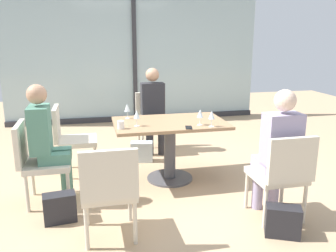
% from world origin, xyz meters
% --- Properties ---
extents(ground_plane, '(12.00, 12.00, 0.00)m').
position_xyz_m(ground_plane, '(0.00, 0.00, 0.00)').
color(ground_plane, tan).
extents(window_wall_backdrop, '(5.08, 0.10, 2.70)m').
position_xyz_m(window_wall_backdrop, '(0.00, 3.20, 1.21)').
color(window_wall_backdrop, '#9FB7BC').
rests_on(window_wall_backdrop, ground_plane).
extents(dining_table_main, '(1.32, 0.83, 0.73)m').
position_xyz_m(dining_table_main, '(0.00, 0.00, 0.54)').
color(dining_table_main, '#997551').
rests_on(dining_table_main, ground_plane).
extents(chair_side_end, '(0.50, 0.46, 0.87)m').
position_xyz_m(chair_side_end, '(-1.48, -0.32, 0.50)').
color(chair_side_end, beige).
rests_on(chair_side_end, ground_plane).
extents(chair_front_right, '(0.46, 0.50, 0.87)m').
position_xyz_m(chair_front_right, '(0.80, -1.21, 0.50)').
color(chair_front_right, beige).
rests_on(chair_front_right, ground_plane).
extents(chair_near_window, '(0.46, 0.51, 0.87)m').
position_xyz_m(chair_near_window, '(0.00, 1.21, 0.50)').
color(chair_near_window, beige).
rests_on(chair_near_window, ground_plane).
extents(chair_front_left, '(0.46, 0.50, 0.87)m').
position_xyz_m(chair_front_left, '(-0.80, -1.21, 0.50)').
color(chair_front_left, beige).
rests_on(chair_front_left, ground_plane).
extents(chair_far_left, '(0.50, 0.46, 0.87)m').
position_xyz_m(chair_far_left, '(-1.19, 0.48, 0.50)').
color(chair_far_left, beige).
rests_on(chair_far_left, ground_plane).
extents(person_side_end, '(0.39, 0.34, 1.26)m').
position_xyz_m(person_side_end, '(-1.37, -0.32, 0.70)').
color(person_side_end, '#4C7F6B').
rests_on(person_side_end, ground_plane).
extents(person_front_right, '(0.34, 0.39, 1.26)m').
position_xyz_m(person_front_right, '(0.80, -1.10, 0.70)').
color(person_front_right, '#9E93B7').
rests_on(person_front_right, ground_plane).
extents(person_near_window, '(0.34, 0.39, 1.26)m').
position_xyz_m(person_near_window, '(-0.00, 1.10, 0.70)').
color(person_near_window, '#28282D').
rests_on(person_near_window, ground_plane).
extents(wine_glass_0, '(0.07, 0.07, 0.18)m').
position_xyz_m(wine_glass_0, '(-0.47, 0.27, 0.86)').
color(wine_glass_0, silver).
rests_on(wine_glass_0, dining_table_main).
extents(wine_glass_1, '(0.07, 0.07, 0.18)m').
position_xyz_m(wine_glass_1, '(0.40, -0.34, 0.86)').
color(wine_glass_1, silver).
rests_on(wine_glass_1, dining_table_main).
extents(wine_glass_2, '(0.07, 0.07, 0.18)m').
position_xyz_m(wine_glass_2, '(0.30, -0.24, 0.86)').
color(wine_glass_2, silver).
rests_on(wine_glass_2, dining_table_main).
extents(wine_glass_3, '(0.07, 0.07, 0.18)m').
position_xyz_m(wine_glass_3, '(-0.41, -0.13, 0.86)').
color(wine_glass_3, silver).
rests_on(wine_glass_3, dining_table_main).
extents(coffee_cup, '(0.08, 0.08, 0.09)m').
position_xyz_m(coffee_cup, '(-0.60, -0.21, 0.78)').
color(coffee_cup, white).
rests_on(coffee_cup, dining_table_main).
extents(cell_phone_on_table, '(0.10, 0.16, 0.01)m').
position_xyz_m(cell_phone_on_table, '(0.14, -0.33, 0.73)').
color(cell_phone_on_table, black).
rests_on(cell_phone_on_table, dining_table_main).
extents(handbag_0, '(0.32, 0.20, 0.28)m').
position_xyz_m(handbag_0, '(-1.25, -0.78, 0.14)').
color(handbag_0, '#232328').
rests_on(handbag_0, ground_plane).
extents(handbag_1, '(0.34, 0.27, 0.28)m').
position_xyz_m(handbag_1, '(0.69, -1.47, 0.14)').
color(handbag_1, '#232328').
rests_on(handbag_1, ground_plane).
extents(handbag_2, '(0.33, 0.21, 0.28)m').
position_xyz_m(handbag_2, '(-0.24, 0.70, 0.14)').
color(handbag_2, silver).
rests_on(handbag_2, ground_plane).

